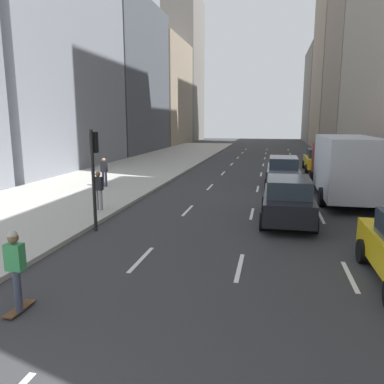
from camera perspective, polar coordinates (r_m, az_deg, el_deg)
The scene contains 12 objects.
sidewalk_left at distance 30.64m, azimuth -7.72°, elevation 3.62°, with size 8.00×66.00×0.15m, color #ADAAA3.
lane_markings at distance 24.91m, azimuth 10.26°, elevation 1.71°, with size 5.72×56.00×0.01m.
building_row_left at distance 44.78m, azimuth -11.84°, elevation 22.34°, with size 6.00×77.43×37.70m.
building_row_right at distance 43.25m, azimuth 25.75°, elevation 24.86°, with size 6.00×79.69×36.28m.
taxi_lead at distance 30.70m, azimuth 18.59°, elevation 4.68°, with size 2.02×4.40×1.87m.
sedan_black_near at distance 14.90m, azimuth 14.39°, elevation -1.12°, with size 2.02×4.60×1.76m.
sedan_silver_behind at distance 22.77m, azimuth 13.68°, elevation 3.04°, with size 2.02×4.91×1.81m.
box_truck at distance 20.21m, azimuth 21.94°, elevation 3.86°, with size 2.58×8.40×3.15m.
skateboarder at distance 8.57m, azimuth -25.28°, elevation -10.33°, with size 0.36×0.80×1.75m.
pedestrian_mid_block at distance 16.24m, azimuth -14.06°, elevation 0.49°, with size 0.36×0.22×1.65m.
pedestrian_far_walking at distance 22.00m, azimuth -13.24°, elevation 3.19°, with size 0.36×0.22×1.65m.
traffic_light_pole at distance 13.55m, azimuth -14.73°, elevation 4.18°, with size 0.24×0.42×3.60m.
Camera 1 is at (3.34, -1.59, 3.92)m, focal length 35.00 mm.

